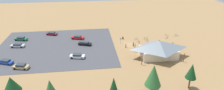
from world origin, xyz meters
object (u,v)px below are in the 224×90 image
Objects in this scene: bike_pavilion at (159,48)px; bicycle_yellow_yard_left at (147,41)px; bicycle_black_yard_front at (150,44)px; car_silver_far_end at (18,45)px; bicycle_silver_trailside at (136,39)px; bicycle_blue_yard_center at (176,35)px; visitor_at_bikes at (159,42)px; bicycle_orange_edge_north at (167,35)px; car_blue_near_entry at (6,62)px; pine_mideast at (154,75)px; car_black_end_stall at (85,43)px; visitor_crossing_yard at (133,44)px; pine_far_east at (50,88)px; bicycle_purple_edge_south at (146,39)px; trash_bin at (123,38)px; bicycle_red_mid_cluster at (139,42)px; car_red_second_row at (78,37)px; pine_east at (114,87)px; bicycle_green_near_sign at (167,37)px; car_maroon_mid_lot at (52,33)px; pine_midwest at (11,84)px; car_green_inner_stall at (21,39)px; visitor_near_lot at (126,45)px; lot_sign at (121,40)px; car_tan_by_curb at (21,66)px; pine_west at (192,71)px.

bike_pavilion reaches higher than bicycle_yellow_yard_left.
bicycle_black_yard_front is 47.56m from car_silver_far_end.
bicycle_blue_yard_center is at bearing -174.17° from bicycle_silver_trailside.
bicycle_black_yard_front is at bearing 11.40° from visitor_at_bikes.
car_blue_near_entry is (56.96, 15.74, 0.36)m from bicycle_orange_edge_north.
car_blue_near_entry is at bearing -25.71° from pine_mideast.
car_black_end_stall is 3.04× the size of visitor_crossing_yard.
pine_far_east is at bearing 39.18° from visitor_at_bikes.
bicycle_purple_edge_south is at bearing -91.74° from bicycle_black_yard_front.
pine_mideast is (-0.96, 33.91, 4.36)m from trash_bin.
bicycle_red_mid_cluster is 23.89m from car_red_second_row.
pine_east is 4.46× the size of bicycle_green_near_sign.
bicycle_purple_edge_south is at bearing 165.41° from car_maroon_mid_lot.
pine_midwest is 39.96m from car_maroon_mid_lot.
car_maroon_mid_lot is at bearing -157.88° from car_green_inner_stall.
pine_far_east is (13.48, -1.88, -0.25)m from pine_east.
pine_mideast reaches higher than car_green_inner_stall.
bicycle_green_near_sign is (-12.29, -3.04, -0.04)m from bicycle_red_mid_cluster.
bike_pavilion reaches higher than car_maroon_mid_lot.
bicycle_black_yard_front is 27.91m from car_red_second_row.
car_green_inner_stall is (47.96, -7.41, 0.41)m from bicycle_yellow_yard_left.
visitor_near_lot is (-30.64, -23.70, -2.83)m from pine_midwest.
bicycle_red_mid_cluster is at bearing 139.55° from trash_bin.
bike_pavilion is at bearing 104.20° from bicycle_silver_trailside.
bicycle_orange_edge_north is at bearing -164.91° from bicycle_purple_edge_south.
car_black_end_stall is (23.55, 0.24, 0.38)m from bicycle_yellow_yard_left.
car_black_end_stall is 2.84× the size of visitor_at_bikes.
car_maroon_mid_lot is (33.66, -12.55, 0.30)m from bicycle_red_mid_cluster.
bicycle_silver_trailside is at bearing -75.80° from bike_pavilion.
lot_sign is 5.15m from visitor_crossing_yard.
car_silver_far_end is (7.66, -28.97, -3.02)m from pine_midwest.
trash_bin is 0.54× the size of bicycle_red_mid_cluster.
trash_bin is at bearing -150.91° from car_tan_by_curb.
bicycle_orange_edge_north is at bearing -165.59° from lot_sign.
car_silver_far_end reaches higher than bicycle_blue_yard_center.
pine_east is (7.00, 32.25, 2.91)m from lot_sign.
pine_far_east reaches higher than bicycle_yellow_yard_left.
visitor_crossing_yard is (-1.66, -26.79, -3.95)m from pine_mideast.
trash_bin is at bearing -175.89° from car_silver_far_end.
bicycle_orange_edge_north is at bearing -169.56° from bicycle_silver_trailside.
pine_west is at bearing 133.20° from car_maroon_mid_lot.
pine_far_east reaches higher than bicycle_orange_edge_north.
bicycle_green_near_sign is 57.10m from car_green_inner_stall.
bicycle_purple_edge_south is 0.38× the size of car_tan_by_curb.
bicycle_silver_trailside is 8.34m from visitor_near_lot.
pine_mideast is 4.28× the size of visitor_near_lot.
car_tan_by_curb is 2.67× the size of visitor_at_bikes.
bicycle_green_near_sign is 0.32× the size of car_maroon_mid_lot.
bicycle_blue_yard_center is 60.85m from car_silver_far_end.
bicycle_green_near_sign is at bearing -165.31° from bicycle_yellow_yard_left.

